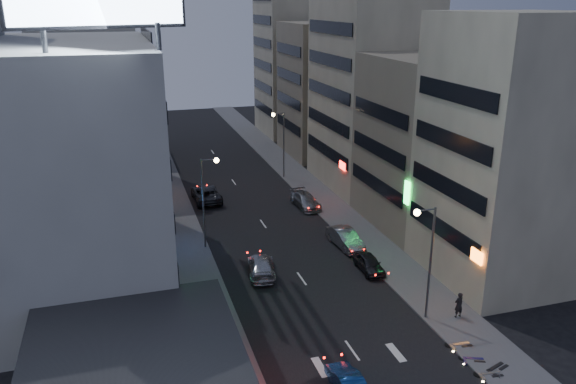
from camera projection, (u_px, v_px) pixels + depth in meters
name	position (u px, v px, depth m)	size (l,w,h in m)	color
sidewalk_left	(176.00, 218.00, 56.24)	(4.00, 120.00, 0.12)	#4C4C4F
sidewalk_right	(325.00, 202.00, 60.68)	(4.00, 120.00, 0.12)	#4C4C4F
white_building	(61.00, 166.00, 41.82)	(14.00, 24.00, 18.00)	#BBBBB6
shophouse_near	(508.00, 152.00, 41.77)	(10.00, 11.00, 20.00)	beige
shophouse_mid	(431.00, 142.00, 52.96)	(11.00, 12.00, 16.00)	gray
shophouse_far	(370.00, 91.00, 63.63)	(10.00, 14.00, 22.00)	beige
far_left_a	(90.00, 99.00, 64.55)	(11.00, 10.00, 20.00)	#BBBBB6
far_left_b	(91.00, 102.00, 76.98)	(12.00, 10.00, 15.00)	gray
far_right_a	(326.00, 90.00, 77.99)	(11.00, 12.00, 18.00)	gray
far_right_b	(299.00, 58.00, 89.84)	(12.00, 12.00, 24.00)	beige
street_lamp_right_near	(426.00, 248.00, 36.66)	(1.60, 0.44, 8.02)	#595B60
street_lamp_left	(207.00, 190.00, 47.88)	(1.60, 0.44, 8.02)	#595B60
street_lamp_right_far	(281.00, 135.00, 67.44)	(1.60, 0.44, 8.02)	#595B60
parked_car_right_near	(369.00, 263.00, 45.07)	(1.58, 3.93, 1.34)	#25252A
parked_car_right_mid	(345.00, 238.00, 49.52)	(1.67, 4.80, 1.58)	#929499
parked_car_left	(206.00, 194.00, 60.92)	(2.72, 5.90, 1.64)	#2A2B2F
parked_car_right_far	(306.00, 201.00, 59.12)	(2.05, 5.03, 1.46)	#93979B
road_car_blue	(348.00, 383.00, 31.00)	(1.36, 3.89, 1.28)	navy
road_car_silver	(261.00, 266.00, 44.46)	(2.02, 4.98, 1.44)	#A9ABB2
person	(459.00, 305.00, 38.17)	(0.67, 0.44, 1.83)	black
scooter_black_a	(534.00, 380.00, 31.21)	(1.73, 0.58, 1.06)	black
scooter_silver_a	(500.00, 362.00, 32.64)	(1.93, 0.64, 1.18)	#A0A4A7
scooter_blue	(484.00, 350.00, 33.85)	(1.83, 0.61, 1.12)	navy
scooter_black_b	(502.00, 353.00, 33.46)	(2.07, 0.69, 1.26)	black
scooter_silver_b	(469.00, 333.00, 35.45)	(1.97, 0.66, 1.21)	#A4A8AB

